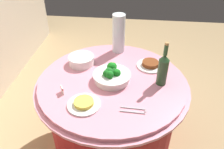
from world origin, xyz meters
name	(u,v)px	position (x,y,z in m)	size (l,w,h in m)	color
ground_plane	(112,143)	(0.00, 0.00, 0.00)	(6.00, 6.00, 0.00)	tan
buffet_table	(112,114)	(0.00, 0.00, 0.38)	(1.16, 1.16, 0.74)	maroon
broccoli_bowl	(112,75)	(0.00, 0.00, 0.79)	(0.28, 0.28, 0.12)	white
plate_stack	(81,60)	(0.19, 0.28, 0.78)	(0.21, 0.21, 0.07)	white
wine_bottle	(163,69)	(0.00, -0.36, 0.87)	(0.07, 0.07, 0.34)	#264726
decorative_fruit_vase	(119,35)	(0.44, -0.01, 0.89)	(0.11, 0.11, 0.34)	silver
serving_tongs	(134,110)	(-0.31, -0.17, 0.74)	(0.05, 0.17, 0.01)	silver
food_plate_fried_egg	(84,104)	(-0.29, 0.15, 0.75)	(0.22, 0.22, 0.04)	white
food_plate_stir_fry	(150,65)	(0.22, -0.29, 0.76)	(0.22, 0.22, 0.04)	white
label_placard_front	(62,90)	(-0.19, 0.33, 0.77)	(0.05, 0.03, 0.05)	white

